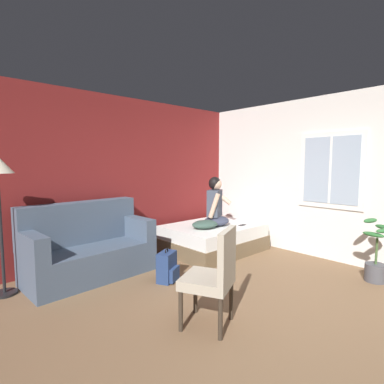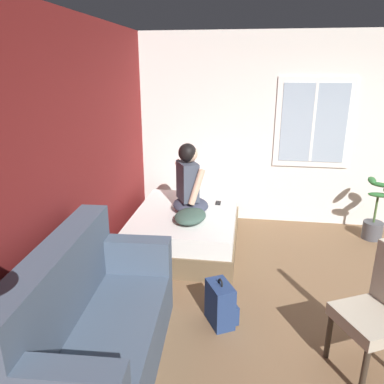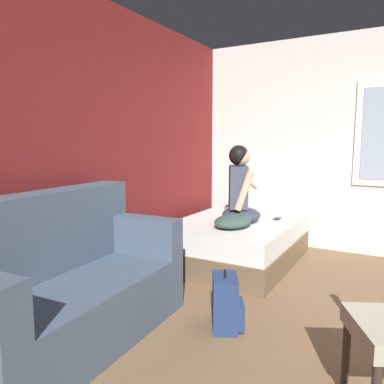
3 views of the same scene
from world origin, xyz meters
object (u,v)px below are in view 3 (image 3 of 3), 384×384
couch (66,286)px  bed (235,242)px  throw_pillow (233,221)px  person_seated (240,191)px  backpack (226,303)px  cell_phone (277,219)px

couch → bed: bearing=-8.9°
throw_pillow → person_seated: bearing=11.0°
bed → backpack: bearing=-159.2°
couch → backpack: bearing=-52.1°
backpack → cell_phone: size_ratio=3.18×
couch → cell_phone: size_ratio=12.10×
couch → throw_pillow: (1.88, -0.45, 0.16)m
cell_phone → throw_pillow: bearing=66.7°
backpack → person_seated: bearing=19.2°
throw_pillow → couch: bearing=166.5°
cell_phone → backpack: bearing=94.6°
bed → throw_pillow: (-0.32, -0.11, 0.31)m
person_seated → backpack: size_ratio=1.91×
bed → cell_phone: (0.36, -0.38, 0.25)m
backpack → cell_phone: 1.88m
bed → couch: couch is taller
cell_phone → bed: bearing=41.7°
bed → throw_pillow: 0.46m
bed → couch: 2.23m
bed → cell_phone: size_ratio=11.81×
person_seated → backpack: (-1.51, -0.52, -0.64)m
backpack → cell_phone: bearing=5.6°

